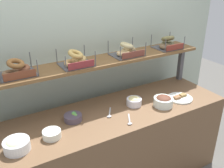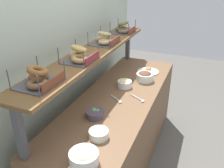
{
  "view_description": "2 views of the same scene",
  "coord_description": "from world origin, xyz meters",
  "px_view_note": "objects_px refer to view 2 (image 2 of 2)",
  "views": [
    {
      "loc": [
        -1.08,
        -1.76,
        2.07
      ],
      "look_at": [
        -0.01,
        0.09,
        1.1
      ],
      "focal_mm": 40.5,
      "sensor_mm": 36.0,
      "label": 1
    },
    {
      "loc": [
        -1.93,
        -0.72,
        1.99
      ],
      "look_at": [
        -0.1,
        0.03,
        1.02
      ],
      "focal_mm": 38.08,
      "sensor_mm": 36.0,
      "label": 2
    }
  ],
  "objects_px": {
    "bowl_egg_salad": "(125,83)",
    "bagel_basket_sesame": "(80,55)",
    "serving_spoon_by_edge": "(140,99)",
    "bowl_veggie_mix": "(95,113)",
    "bagel_basket_cinnamon_raisin": "(39,78)",
    "bowl_chocolate_spread": "(145,76)",
    "serving_spoon_near_plate": "(118,100)",
    "bagel_basket_poppy": "(123,28)",
    "bagel_basket_plain": "(105,39)",
    "bowl_cream_cheese": "(99,133)",
    "serving_plate_white": "(148,71)",
    "bowl_scallion_spread": "(84,157)"
  },
  "relations": [
    {
      "from": "bowl_veggie_mix",
      "to": "serving_spoon_by_edge",
      "type": "height_order",
      "value": "bowl_veggie_mix"
    },
    {
      "from": "bowl_veggie_mix",
      "to": "bowl_egg_salad",
      "type": "xyz_separation_m",
      "value": [
        0.62,
        -0.04,
        0.01
      ]
    },
    {
      "from": "serving_spoon_near_plate",
      "to": "bagel_basket_plain",
      "type": "bearing_deg",
      "value": 38.62
    },
    {
      "from": "bagel_basket_sesame",
      "to": "bagel_basket_plain",
      "type": "bearing_deg",
      "value": 1.49
    },
    {
      "from": "bowl_egg_salad",
      "to": "serving_spoon_near_plate",
      "type": "bearing_deg",
      "value": -172.49
    },
    {
      "from": "bowl_cream_cheese",
      "to": "bagel_basket_plain",
      "type": "distance_m",
      "value": 1.09
    },
    {
      "from": "bowl_scallion_spread",
      "to": "bagel_basket_poppy",
      "type": "height_order",
      "value": "bagel_basket_poppy"
    },
    {
      "from": "bagel_basket_cinnamon_raisin",
      "to": "bagel_basket_sesame",
      "type": "xyz_separation_m",
      "value": [
        0.51,
        -0.03,
        0.0
      ]
    },
    {
      "from": "serving_plate_white",
      "to": "bagel_basket_cinnamon_raisin",
      "type": "bearing_deg",
      "value": 164.98
    },
    {
      "from": "bagel_basket_plain",
      "to": "bowl_cream_cheese",
      "type": "bearing_deg",
      "value": -158.91
    },
    {
      "from": "serving_plate_white",
      "to": "bagel_basket_sesame",
      "type": "height_order",
      "value": "bagel_basket_sesame"
    },
    {
      "from": "serving_spoon_near_plate",
      "to": "bowl_chocolate_spread",
      "type": "bearing_deg",
      "value": -12.05
    },
    {
      "from": "bowl_chocolate_spread",
      "to": "bagel_basket_sesame",
      "type": "bearing_deg",
      "value": 151.45
    },
    {
      "from": "bowl_chocolate_spread",
      "to": "bowl_cream_cheese",
      "type": "xyz_separation_m",
      "value": [
        -1.1,
        0.05,
        -0.02
      ]
    },
    {
      "from": "bagel_basket_plain",
      "to": "bowl_egg_salad",
      "type": "bearing_deg",
      "value": -104.75
    },
    {
      "from": "serving_spoon_by_edge",
      "to": "bagel_basket_sesame",
      "type": "distance_m",
      "value": 0.72
    },
    {
      "from": "bowl_veggie_mix",
      "to": "bagel_basket_plain",
      "type": "distance_m",
      "value": 0.85
    },
    {
      "from": "bowl_cream_cheese",
      "to": "bagel_basket_plain",
      "type": "bearing_deg",
      "value": 21.09
    },
    {
      "from": "bagel_basket_poppy",
      "to": "serving_plate_white",
      "type": "bearing_deg",
      "value": -105.32
    },
    {
      "from": "bowl_scallion_spread",
      "to": "serving_spoon_by_edge",
      "type": "bearing_deg",
      "value": -6.21
    },
    {
      "from": "bagel_basket_cinnamon_raisin",
      "to": "bagel_basket_plain",
      "type": "xyz_separation_m",
      "value": [
        1.06,
        -0.01,
        0.0
      ]
    },
    {
      "from": "bowl_egg_salad",
      "to": "bagel_basket_sesame",
      "type": "height_order",
      "value": "bagel_basket_sesame"
    },
    {
      "from": "bagel_basket_plain",
      "to": "bagel_basket_poppy",
      "type": "xyz_separation_m",
      "value": [
        0.52,
        -0.01,
        0.0
      ]
    },
    {
      "from": "bowl_egg_salad",
      "to": "serving_plate_white",
      "type": "relative_size",
      "value": 0.59
    },
    {
      "from": "bagel_basket_cinnamon_raisin",
      "to": "bagel_basket_poppy",
      "type": "distance_m",
      "value": 1.58
    },
    {
      "from": "bowl_chocolate_spread",
      "to": "serving_spoon_near_plate",
      "type": "relative_size",
      "value": 1.24
    },
    {
      "from": "serving_spoon_near_plate",
      "to": "bagel_basket_poppy",
      "type": "relative_size",
      "value": 0.53
    },
    {
      "from": "serving_spoon_near_plate",
      "to": "bagel_basket_sesame",
      "type": "height_order",
      "value": "bagel_basket_sesame"
    },
    {
      "from": "bagel_basket_cinnamon_raisin",
      "to": "serving_spoon_near_plate",
      "type": "bearing_deg",
      "value": -23.86
    },
    {
      "from": "serving_spoon_near_plate",
      "to": "bagel_basket_cinnamon_raisin",
      "type": "height_order",
      "value": "bagel_basket_cinnamon_raisin"
    },
    {
      "from": "bowl_scallion_spread",
      "to": "bowl_veggie_mix",
      "type": "bearing_deg",
      "value": 18.58
    },
    {
      "from": "bowl_chocolate_spread",
      "to": "serving_spoon_by_edge",
      "type": "bearing_deg",
      "value": -170.42
    },
    {
      "from": "bowl_veggie_mix",
      "to": "bagel_basket_poppy",
      "type": "xyz_separation_m",
      "value": [
        1.21,
        0.2,
        0.45
      ]
    },
    {
      "from": "bowl_veggie_mix",
      "to": "bagel_basket_cinnamon_raisin",
      "type": "xyz_separation_m",
      "value": [
        -0.37,
        0.22,
        0.44
      ]
    },
    {
      "from": "bagel_basket_poppy",
      "to": "bowl_veggie_mix",
      "type": "bearing_deg",
      "value": -170.8
    },
    {
      "from": "bowl_scallion_spread",
      "to": "bagel_basket_poppy",
      "type": "relative_size",
      "value": 0.67
    },
    {
      "from": "bowl_cream_cheese",
      "to": "bowl_veggie_mix",
      "type": "xyz_separation_m",
      "value": [
        0.24,
        0.15,
        -0.01
      ]
    },
    {
      "from": "bowl_scallion_spread",
      "to": "bagel_basket_sesame",
      "type": "xyz_separation_m",
      "value": [
        0.65,
        0.37,
        0.43
      ]
    },
    {
      "from": "bowl_cream_cheese",
      "to": "serving_spoon_by_edge",
      "type": "relative_size",
      "value": 0.93
    },
    {
      "from": "bagel_basket_poppy",
      "to": "bagel_basket_sesame",
      "type": "bearing_deg",
      "value": -179.97
    },
    {
      "from": "serving_plate_white",
      "to": "bagel_basket_plain",
      "type": "bearing_deg",
      "value": 137.51
    },
    {
      "from": "bowl_egg_salad",
      "to": "bagel_basket_plain",
      "type": "bearing_deg",
      "value": 75.25
    },
    {
      "from": "bowl_veggie_mix",
      "to": "bowl_cream_cheese",
      "type": "bearing_deg",
      "value": -148.31
    },
    {
      "from": "bagel_basket_sesame",
      "to": "bagel_basket_plain",
      "type": "distance_m",
      "value": 0.55
    },
    {
      "from": "bowl_chocolate_spread",
      "to": "bagel_basket_sesame",
      "type": "distance_m",
      "value": 0.93
    },
    {
      "from": "serving_spoon_by_edge",
      "to": "bagel_basket_poppy",
      "type": "distance_m",
      "value": 1.03
    },
    {
      "from": "bowl_chocolate_spread",
      "to": "bowl_egg_salad",
      "type": "distance_m",
      "value": 0.28
    },
    {
      "from": "bagel_basket_cinnamon_raisin",
      "to": "bagel_basket_poppy",
      "type": "height_order",
      "value": "bagel_basket_poppy"
    },
    {
      "from": "bowl_cream_cheese",
      "to": "bagel_basket_cinnamon_raisin",
      "type": "distance_m",
      "value": 0.59
    },
    {
      "from": "bowl_chocolate_spread",
      "to": "bagel_basket_plain",
      "type": "distance_m",
      "value": 0.61
    }
  ]
}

